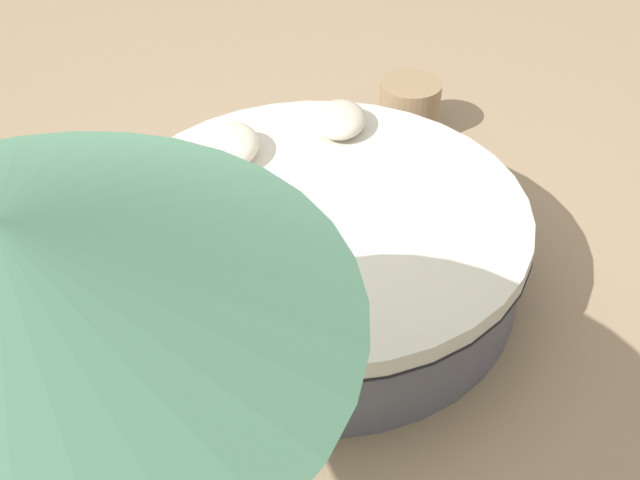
{
  "coord_description": "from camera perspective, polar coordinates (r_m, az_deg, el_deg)",
  "views": [
    {
      "loc": [
        -3.7,
        -0.46,
        3.4
      ],
      "look_at": [
        0.0,
        0.0,
        0.33
      ],
      "focal_mm": 48.32,
      "sensor_mm": 36.0,
      "label": 1
    }
  ],
  "objects": [
    {
      "name": "throw_pillow_2",
      "position": [
        4.56,
        -10.15,
        1.22
      ],
      "size": [
        0.44,
        0.39,
        0.14
      ],
      "primitive_type": "ellipsoid",
      "color": "beige",
      "rests_on": "round_bed"
    },
    {
      "name": "ground_plane",
      "position": [
        5.04,
        -0.0,
        -2.93
      ],
      "size": [
        16.0,
        16.0,
        0.0
      ],
      "primitive_type": "plane",
      "color": "#9E8466"
    },
    {
      "name": "round_bed",
      "position": [
        4.86,
        -0.0,
        -0.44
      ],
      "size": [
        2.33,
        2.33,
        0.56
      ],
      "color": "#595966",
      "rests_on": "ground_plane"
    },
    {
      "name": "side_table",
      "position": [
        6.27,
        5.93,
        8.64
      ],
      "size": [
        0.44,
        0.44,
        0.42
      ],
      "primitive_type": "cylinder",
      "color": "#997A56",
      "rests_on": "ground_plane"
    },
    {
      "name": "throw_pillow_1",
      "position": [
        5.07,
        -6.15,
        6.23
      ],
      "size": [
        0.46,
        0.37,
        0.17
      ],
      "primitive_type": "ellipsoid",
      "color": "beige",
      "rests_on": "round_bed"
    },
    {
      "name": "throw_pillow_0",
      "position": [
        5.31,
        1.34,
        7.99
      ],
      "size": [
        0.41,
        0.31,
        0.15
      ],
      "primitive_type": "ellipsoid",
      "color": "beige",
      "rests_on": "round_bed"
    },
    {
      "name": "patio_umbrella",
      "position": [
        2.3,
        -19.83,
        -2.64
      ],
      "size": [
        1.83,
        1.83,
        2.13
      ],
      "color": "#262628",
      "rests_on": "ground_plane"
    }
  ]
}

